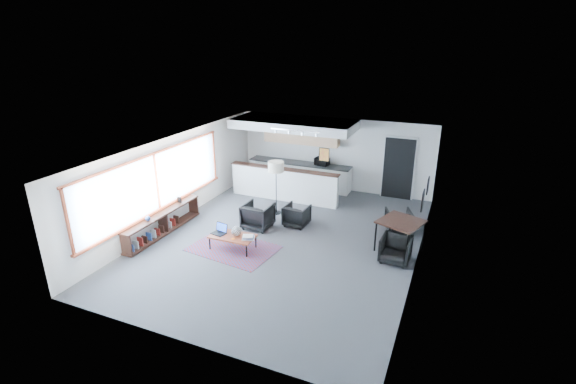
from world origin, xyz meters
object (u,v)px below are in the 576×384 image
at_px(armchair_left, 258,215).
at_px(microwave, 322,161).
at_px(book_stack, 248,237).
at_px(dining_chair_near, 395,250).
at_px(dining_chair_far, 398,221).
at_px(coffee_table, 233,237).
at_px(dining_table, 401,224).
at_px(floor_lamp, 276,169).
at_px(laptop, 220,230).
at_px(ceramic_pot, 236,231).
at_px(armchair_right, 297,214).

relative_size(armchair_left, microwave, 1.65).
distance_m(book_stack, dining_chair_near, 3.71).
distance_m(dining_chair_near, dining_chair_far, 1.80).
relative_size(coffee_table, microwave, 2.40).
bearing_deg(dining_table, dining_chair_near, -90.00).
distance_m(book_stack, dining_chair_far, 4.37).
xyz_separation_m(floor_lamp, microwave, (0.61, 2.60, -0.38)).
xyz_separation_m(coffee_table, laptop, (-0.38, 0.02, 0.10)).
relative_size(laptop, dining_chair_near, 0.66).
height_order(floor_lamp, dining_table, floor_lamp).
distance_m(ceramic_pot, dining_table, 4.25).
relative_size(floor_lamp, microwave, 3.46).
relative_size(armchair_left, dining_table, 0.63).
height_order(armchair_right, dining_chair_far, armchair_right).
bearing_deg(coffee_table, dining_chair_near, 12.88).
distance_m(coffee_table, dining_table, 4.36).
relative_size(coffee_table, floor_lamp, 0.69).
bearing_deg(armchair_left, coffee_table, 90.22).
xyz_separation_m(coffee_table, dining_table, (4.04, 1.60, 0.42)).
xyz_separation_m(dining_chair_far, microwave, (-3.13, 2.39, 0.80)).
bearing_deg(dining_table, ceramic_pot, -158.43).
bearing_deg(book_stack, laptop, 178.59).
bearing_deg(armchair_right, book_stack, 78.45).
distance_m(coffee_table, armchair_right, 2.25).
relative_size(ceramic_pot, armchair_right, 0.38).
relative_size(dining_table, dining_chair_far, 2.16).
distance_m(ceramic_pot, dining_chair_near, 4.06).
distance_m(book_stack, floor_lamp, 2.82).
height_order(coffee_table, dining_table, dining_table).
bearing_deg(ceramic_pot, coffee_table, -155.16).
bearing_deg(book_stack, dining_chair_far, 39.78).
height_order(armchair_left, armchair_right, armchair_left).
relative_size(laptop, armchair_left, 0.50).
bearing_deg(dining_table, coffee_table, -158.35).
bearing_deg(coffee_table, floor_lamp, 87.07).
xyz_separation_m(laptop, dining_table, (4.41, 1.59, 0.31)).
relative_size(armchair_left, armchair_right, 1.17).
distance_m(coffee_table, dining_chair_far, 4.74).
xyz_separation_m(book_stack, microwave, (0.23, 5.18, 0.67)).
distance_m(coffee_table, microwave, 5.28).
bearing_deg(book_stack, coffee_table, 179.40).
bearing_deg(floor_lamp, coffee_table, -91.79).
height_order(ceramic_pot, microwave, microwave).
bearing_deg(coffee_table, ceramic_pot, 23.71).
xyz_separation_m(book_stack, dining_chair_far, (3.36, 2.80, -0.13)).
bearing_deg(laptop, dining_chair_far, 44.50).
bearing_deg(armchair_left, laptop, 75.22).
distance_m(floor_lamp, microwave, 2.69).
height_order(book_stack, dining_chair_far, dining_chair_far).
distance_m(ceramic_pot, armchair_right, 2.18).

